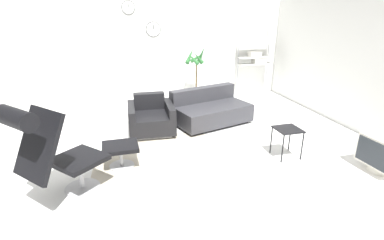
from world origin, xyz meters
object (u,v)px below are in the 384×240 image
at_px(lounge_chair, 49,145).
at_px(shelf_unit, 256,57).
at_px(ottoman, 121,150).
at_px(potted_plant, 196,78).
at_px(armchair_red, 151,119).
at_px(couch_low, 210,111).
at_px(side_table, 288,132).
at_px(crt_television, 384,153).

xyz_separation_m(lounge_chair, shelf_unit, (4.43, 3.73, 0.28)).
bearing_deg(ottoman, potted_plant, 54.81).
height_order(lounge_chair, potted_plant, potted_plant).
relative_size(armchair_red, couch_low, 0.55).
distance_m(ottoman, side_table, 2.52).
distance_m(couch_low, potted_plant, 1.43).
bearing_deg(potted_plant, armchair_red, -130.82).
bearing_deg(armchair_red, lounge_chair, 57.25).
height_order(potted_plant, shelf_unit, shelf_unit).
distance_m(armchair_red, shelf_unit, 3.63).
xyz_separation_m(couch_low, crt_television, (1.70, -2.51, 0.04)).
bearing_deg(couch_low, potted_plant, -109.93).
xyz_separation_m(ottoman, potted_plant, (1.94, 2.76, 0.35)).
distance_m(armchair_red, side_table, 2.45).
bearing_deg(side_table, lounge_chair, -174.38).
height_order(ottoman, shelf_unit, shelf_unit).
bearing_deg(side_table, potted_plant, 99.93).
xyz_separation_m(ottoman, couch_low, (1.84, 1.37, -0.01)).
bearing_deg(ottoman, shelf_unit, 39.84).
height_order(armchair_red, shelf_unit, shelf_unit).
xyz_separation_m(side_table, shelf_unit, (1.17, 3.41, 0.61)).
distance_m(side_table, potted_plant, 3.17).
bearing_deg(crt_television, ottoman, 70.19).
distance_m(lounge_chair, side_table, 3.30).
height_order(armchair_red, potted_plant, potted_plant).
height_order(ottoman, side_table, side_table).
xyz_separation_m(lounge_chair, couch_low, (2.62, 2.05, -0.49)).
height_order(lounge_chair, ottoman, lounge_chair).
height_order(couch_low, potted_plant, potted_plant).
bearing_deg(side_table, armchair_red, 139.79).
bearing_deg(crt_television, lounge_chair, 81.96).
distance_m(armchair_red, crt_television, 3.75).
bearing_deg(potted_plant, couch_low, -94.37).
xyz_separation_m(ottoman, armchair_red, (0.62, 1.22, -0.01)).
bearing_deg(shelf_unit, armchair_red, -148.97).
bearing_deg(lounge_chair, shelf_unit, 88.97).
distance_m(crt_television, shelf_unit, 4.25).
distance_m(lounge_chair, ottoman, 1.14).
distance_m(crt_television, potted_plant, 4.22).
bearing_deg(crt_television, armchair_red, 49.05).
xyz_separation_m(couch_low, shelf_unit, (1.82, 1.68, 0.77)).
relative_size(side_table, crt_television, 0.84).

